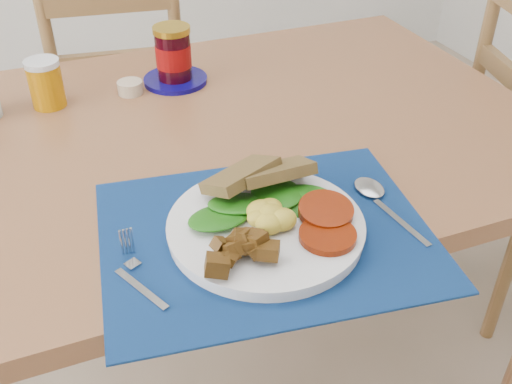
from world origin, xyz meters
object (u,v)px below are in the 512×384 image
Objects in this scene: juice_glass at (46,85)px; breakfast_plate at (263,225)px; chair_far at (121,87)px; jam_on_saucer at (174,58)px.

breakfast_plate is at bearing -66.01° from juice_glass.
jam_on_saucer is (0.06, -0.46, 0.26)m from chair_far.
chair_far is 3.60× the size of breakfast_plate.
breakfast_plate is 0.59m from jam_on_saucer.
juice_glass is at bearing 73.53° from chair_far.
juice_glass is (-0.22, -0.47, 0.25)m from chair_far.
juice_glass reaches higher than breakfast_plate.
chair_far is at bearing 76.58° from breakfast_plate.
breakfast_plate is at bearing 100.27° from chair_far.
chair_far reaches higher than jam_on_saucer.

